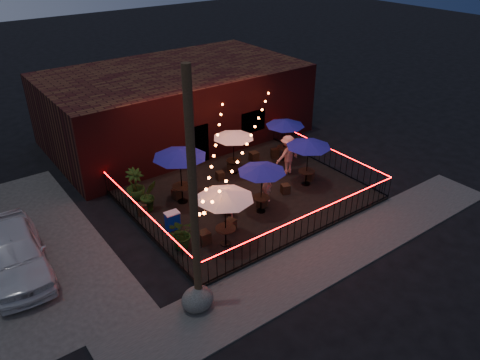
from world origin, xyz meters
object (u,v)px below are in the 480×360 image
object	(u,v)px
cafe_table_3	(233,135)
boulder	(198,299)
cafe_table_1	(180,154)
cafe_table_0	(225,195)
cafe_table_2	(262,169)
cafe_table_5	(285,123)
cooler	(172,220)
cafe_table_4	(309,144)
utility_pole	(194,202)

from	to	relation	value
cafe_table_3	boulder	size ratio (longest dim) A/B	2.39
cafe_table_3	cafe_table_1	bearing A→B (deg)	-165.35
cafe_table_0	cafe_table_2	size ratio (longest dim) A/B	1.08
cafe_table_3	cafe_table_5	bearing A→B (deg)	-5.97
cafe_table_1	cafe_table_5	bearing A→B (deg)	5.22
cafe_table_5	cooler	distance (m)	8.25
cafe_table_2	cafe_table_4	size ratio (longest dim) A/B	0.94
cafe_table_4	utility_pole	bearing A→B (deg)	-155.83
utility_pole	boulder	xyz separation A→B (m)	(-0.09, -0.06, -3.62)
cafe_table_1	cafe_table_4	world-z (taller)	cafe_table_1
cafe_table_1	cafe_table_3	size ratio (longest dim) A/B	1.17
cafe_table_3	cooler	world-z (taller)	cafe_table_3
cafe_table_2	cafe_table_5	world-z (taller)	cafe_table_2
utility_pole	cafe_table_0	bearing A→B (deg)	39.69
cafe_table_2	cafe_table_4	bearing A→B (deg)	10.42
cafe_table_1	cafe_table_3	xyz separation A→B (m)	(3.44, 0.90, -0.34)
cafe_table_4	cafe_table_5	distance (m)	2.84
utility_pole	cafe_table_3	distance (m)	9.32
utility_pole	cafe_table_4	distance (m)	9.22
cafe_table_1	cafe_table_5	distance (m)	6.47
utility_pole	cafe_table_1	bearing A→B (deg)	64.45
cafe_table_1	boulder	world-z (taller)	cafe_table_1
cafe_table_4	cooler	distance (m)	7.09
cafe_table_1	cooler	bearing A→B (deg)	-131.16
cafe_table_2	boulder	distance (m)	6.32
utility_pole	boulder	size ratio (longest dim) A/B	8.12
cafe_table_3	cafe_table_5	xyz separation A→B (m)	(2.99, -0.31, -0.00)
cafe_table_0	cafe_table_5	xyz separation A→B (m)	(6.68, 4.30, -0.18)
cafe_table_1	boulder	bearing A→B (deg)	-116.04
cafe_table_1	cafe_table_2	world-z (taller)	cafe_table_1
cafe_table_1	cafe_table_4	size ratio (longest dim) A/B	1.13
utility_pole	cafe_table_2	world-z (taller)	utility_pole
cafe_table_1	boulder	size ratio (longest dim) A/B	2.80
cafe_table_2	cafe_table_5	size ratio (longest dim) A/B	1.04
cafe_table_3	boulder	world-z (taller)	cafe_table_3
cafe_table_2	cafe_table_3	bearing A→B (deg)	72.25
cafe_table_3	cooler	xyz separation A→B (m)	(-4.81, -2.47, -1.62)
utility_pole	cafe_table_1	distance (m)	6.60
cafe_table_0	boulder	size ratio (longest dim) A/B	2.51
utility_pole	cafe_table_2	size ratio (longest dim) A/B	3.50
cafe_table_1	cooler	world-z (taller)	cafe_table_1
cafe_table_3	cafe_table_4	distance (m)	3.62
cafe_table_4	boulder	world-z (taller)	cafe_table_4
cafe_table_0	cafe_table_2	bearing A→B (deg)	22.01
cafe_table_0	cafe_table_1	xyz separation A→B (m)	(0.25, 3.71, 0.16)
cafe_table_1	cafe_table_2	xyz separation A→B (m)	(2.30, -2.68, -0.30)
cafe_table_0	cafe_table_2	world-z (taller)	cafe_table_0
utility_pole	cafe_table_3	bearing A→B (deg)	47.14
cafe_table_0	cafe_table_3	distance (m)	5.91
utility_pole	cafe_table_5	size ratio (longest dim) A/B	3.65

